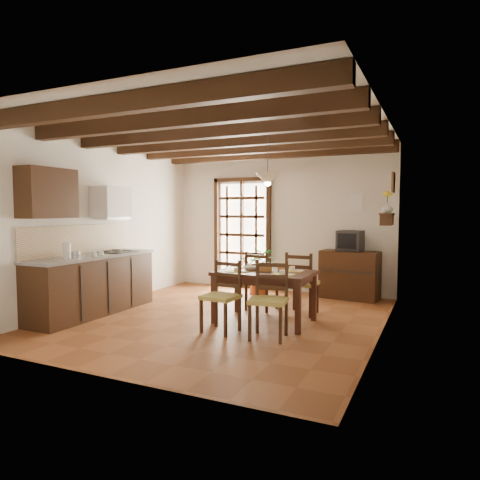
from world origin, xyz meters
The scene contains 25 objects.
ground_plane centered at (0.00, 0.00, 0.00)m, with size 5.00×5.00×0.00m, color brown.
room_shell centered at (0.00, 0.00, 1.82)m, with size 4.52×5.02×2.81m.
ceiling_beams centered at (0.00, 0.00, 2.69)m, with size 4.50×4.34×0.20m.
french_door centered at (-0.80, 2.45, 1.18)m, with size 1.26×0.11×2.32m.
kitchen_counter centered at (-1.96, -0.60, 0.47)m, with size 0.64×2.25×1.38m.
upper_cabinet centered at (-2.08, -1.30, 1.85)m, with size 0.35×0.80×0.70m, color black.
range_hood centered at (-2.05, -0.05, 1.73)m, with size 0.38×0.60×0.54m.
counter_items centered at (-1.95, -0.51, 0.96)m, with size 0.50×1.43×0.25m.
dining_table centered at (0.65, 0.05, 0.64)m, with size 1.37×0.89×0.74m.
chair_near_left centered at (0.31, -0.64, 0.30)m, with size 0.48×0.46×0.95m.
chair_near_right centered at (0.98, -0.64, 0.30)m, with size 0.50×0.49×0.97m.
chair_far_left centered at (0.32, 0.75, 0.30)m, with size 0.49×0.47×0.95m.
chair_far_right centered at (1.00, 0.75, 0.30)m, with size 0.46×0.44×0.97m.
table_setting centered at (0.65, 0.05, 0.75)m, with size 0.99×0.66×0.09m.
table_bowl centered at (0.41, 0.11, 0.77)m, with size 0.22×0.22×0.05m, color white.
sideboard centered at (1.45, 2.23, 0.44)m, with size 1.03×0.46×0.87m, color black.
crt_tv centered at (1.45, 2.22, 1.06)m, with size 0.46×0.43×0.36m.
fuse_box centered at (1.50, 2.48, 1.75)m, with size 0.25×0.03×0.32m, color white.
plant_pot centered at (-0.23, 1.94, 0.11)m, with size 0.35×0.35×0.21m, color maroon.
potted_plant centered at (-0.23, 1.94, 0.57)m, with size 1.64×1.41×1.83m, color #144C19.
wall_shelf centered at (2.14, 1.60, 1.51)m, with size 0.20×0.42×0.20m.
shelf_vase centered at (2.14, 1.60, 1.65)m, with size 0.15×0.15×0.15m, color #B2BFB2.
shelf_flowers centered at (2.14, 1.60, 1.86)m, with size 0.14×0.14×0.36m.
framed_picture centered at (2.22, 1.60, 2.05)m, with size 0.03×0.32×0.32m.
pendant_lamp centered at (0.65, 0.15, 2.08)m, with size 0.36×0.36×0.84m.
Camera 1 is at (2.88, -5.60, 1.61)m, focal length 32.00 mm.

